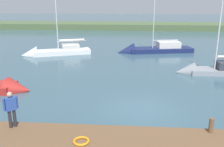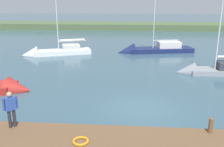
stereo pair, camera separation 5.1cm
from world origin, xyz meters
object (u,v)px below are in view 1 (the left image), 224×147
Objects in this scene: sailboat_behind_pier at (150,51)px; person_on_dock at (11,107)px; sailboat_mid_channel at (52,53)px; life_ring_buoy at (81,141)px; sailboat_inner_slip at (210,71)px; mooring_post_far at (211,125)px.

sailboat_behind_pier is 5.93× the size of person_on_dock.
sailboat_mid_channel reaches higher than person_on_dock.
life_ring_buoy is 0.07× the size of sailboat_behind_pier.
sailboat_inner_slip is at bearing -124.51° from life_ring_buoy.
sailboat_inner_slip is (-3.46, -11.58, -0.88)m from mooring_post_far.
sailboat_inner_slip is at bearing -106.63° from mooring_post_far.
mooring_post_far is 0.08× the size of sailboat_mid_channel.
life_ring_buoy is 0.40× the size of person_on_dock.
mooring_post_far is 0.39× the size of person_on_dock.
sailboat_inner_slip is at bearing 94.20° from person_on_dock.
sailboat_inner_slip is at bearing 106.45° from sailboat_behind_pier.
sailboat_inner_slip reaches higher than mooring_post_far.
sailboat_behind_pier is at bearing 171.56° from sailboat_mid_channel.
sailboat_inner_slip is 4.31× the size of person_on_dock.
life_ring_buoy is 15.48m from sailboat_inner_slip.
person_on_dock is at bearing 43.21° from sailboat_inner_slip.
sailboat_behind_pier reaches higher than life_ring_buoy.
sailboat_mid_channel is (15.84, -6.48, 0.00)m from sailboat_inner_slip.
life_ring_buoy is 20.50m from sailboat_mid_channel.
life_ring_buoy is 0.09× the size of sailboat_inner_slip.
mooring_post_far is 20.35m from sailboat_behind_pier.
person_on_dock is (-3.85, 18.22, 1.49)m from sailboat_mid_channel.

